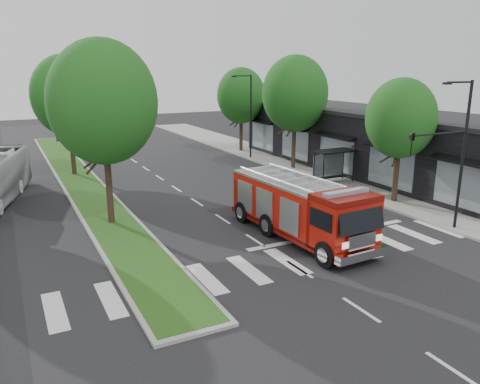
# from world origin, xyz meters

# --- Properties ---
(ground) EXTENTS (140.00, 140.00, 0.00)m
(ground) POSITION_xyz_m (0.00, 0.00, 0.00)
(ground) COLOR black
(ground) RESTS_ON ground
(sidewalk_right) EXTENTS (5.00, 80.00, 0.15)m
(sidewalk_right) POSITION_xyz_m (12.50, 10.00, 0.07)
(sidewalk_right) COLOR gray
(sidewalk_right) RESTS_ON ground
(median) EXTENTS (3.00, 50.00, 0.15)m
(median) POSITION_xyz_m (-6.00, 18.00, 0.08)
(median) COLOR gray
(median) RESTS_ON ground
(storefront_row) EXTENTS (8.00, 30.00, 5.00)m
(storefront_row) POSITION_xyz_m (17.00, 10.00, 2.50)
(storefront_row) COLOR black
(storefront_row) RESTS_ON ground
(bus_shelter) EXTENTS (3.20, 1.60, 2.61)m
(bus_shelter) POSITION_xyz_m (11.20, 8.15, 2.04)
(bus_shelter) COLOR black
(bus_shelter) RESTS_ON ground
(tree_right_near) EXTENTS (4.40, 4.40, 8.05)m
(tree_right_near) POSITION_xyz_m (11.50, 2.00, 5.51)
(tree_right_near) COLOR black
(tree_right_near) RESTS_ON ground
(tree_right_mid) EXTENTS (5.60, 5.60, 9.72)m
(tree_right_mid) POSITION_xyz_m (11.50, 14.00, 6.49)
(tree_right_mid) COLOR black
(tree_right_mid) RESTS_ON ground
(tree_right_far) EXTENTS (5.00, 5.00, 8.73)m
(tree_right_far) POSITION_xyz_m (11.50, 24.00, 5.84)
(tree_right_far) COLOR black
(tree_right_far) RESTS_ON ground
(tree_median_near) EXTENTS (5.80, 5.80, 10.16)m
(tree_median_near) POSITION_xyz_m (-6.00, 6.00, 6.81)
(tree_median_near) COLOR black
(tree_median_near) RESTS_ON ground
(tree_median_far) EXTENTS (5.60, 5.60, 9.72)m
(tree_median_far) POSITION_xyz_m (-6.00, 20.00, 6.49)
(tree_median_far) COLOR black
(tree_median_far) RESTS_ON ground
(streetlight_right_near) EXTENTS (4.08, 0.22, 8.00)m
(streetlight_right_near) POSITION_xyz_m (9.61, -3.50, 4.67)
(streetlight_right_near) COLOR black
(streetlight_right_near) RESTS_ON ground
(streetlight_right_far) EXTENTS (2.11, 0.20, 8.00)m
(streetlight_right_far) POSITION_xyz_m (10.35, 20.00, 4.48)
(streetlight_right_far) COLOR black
(streetlight_right_far) RESTS_ON ground
(fire_engine) EXTENTS (3.35, 9.64, 3.30)m
(fire_engine) POSITION_xyz_m (2.25, -0.60, 1.58)
(fire_engine) COLOR #5F0A05
(fire_engine) RESTS_ON ground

